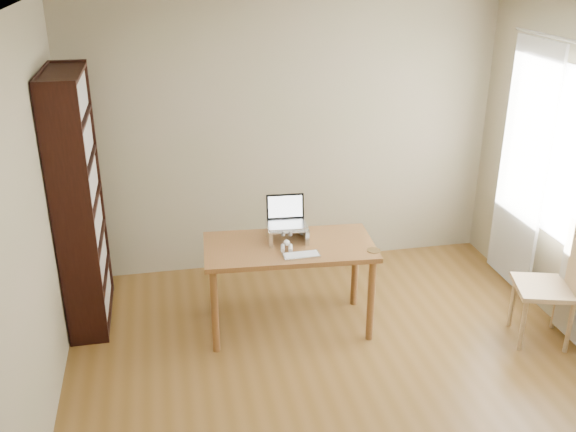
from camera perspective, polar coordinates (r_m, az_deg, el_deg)
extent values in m
cube|color=brown|center=(4.68, 5.65, -16.33)|extent=(4.00, 4.50, 0.02)
cube|color=silver|center=(3.64, 7.32, 17.52)|extent=(4.00, 4.50, 0.02)
cube|color=#858159|center=(6.04, -0.12, 7.19)|extent=(4.00, 0.02, 2.60)
cube|color=#858159|center=(3.90, -23.08, -3.94)|extent=(0.02, 4.50, 2.60)
cube|color=white|center=(5.49, 23.93, 4.64)|extent=(0.01, 1.80, 1.40)
cube|color=black|center=(4.98, -18.57, -0.64)|extent=(0.30, 0.04, 2.10)
cube|color=black|center=(5.78, -17.74, 2.72)|extent=(0.30, 0.04, 2.10)
cube|color=black|center=(5.40, -19.59, 1.04)|extent=(0.02, 0.90, 2.10)
cube|color=black|center=(5.82, -16.89, -8.20)|extent=(0.30, 0.84, 0.02)
cube|color=black|center=(5.73, -16.78, -6.72)|extent=(0.20, 0.78, 0.28)
cube|color=black|center=(5.65, -17.28, -5.25)|extent=(0.30, 0.84, 0.03)
cube|color=black|center=(5.57, -17.18, -3.68)|extent=(0.20, 0.78, 0.28)
cube|color=black|center=(5.51, -17.69, -2.12)|extent=(0.30, 0.84, 0.02)
cube|color=black|center=(5.44, -17.59, -0.48)|extent=(0.20, 0.78, 0.28)
cube|color=black|center=(5.38, -18.12, 1.16)|extent=(0.30, 0.84, 0.02)
cube|color=black|center=(5.32, -18.03, 2.89)|extent=(0.20, 0.78, 0.28)
cube|color=black|center=(5.27, -18.58, 4.59)|extent=(0.30, 0.84, 0.02)
cube|color=black|center=(5.21, -18.48, 6.39)|extent=(0.20, 0.78, 0.28)
cube|color=black|center=(5.18, -19.05, 8.16)|extent=(0.30, 0.84, 0.02)
cube|color=black|center=(5.13, -18.96, 10.02)|extent=(0.20, 0.78, 0.28)
cube|color=black|center=(5.11, -19.55, 11.84)|extent=(0.30, 0.84, 0.03)
cube|color=white|center=(5.97, 20.16, 4.04)|extent=(0.03, 0.70, 2.20)
cube|color=brown|center=(5.10, 0.11, -2.77)|extent=(1.39, 0.77, 0.04)
cylinder|color=brown|center=(5.44, -6.88, -5.63)|extent=(0.06, 0.06, 0.71)
cylinder|color=brown|center=(5.65, 5.67, -4.44)|extent=(0.06, 0.06, 0.71)
cylinder|color=brown|center=(4.96, -6.28, -8.66)|extent=(0.06, 0.06, 0.71)
cylinder|color=brown|center=(5.19, 7.46, -7.20)|extent=(0.06, 0.06, 0.71)
cube|color=silver|center=(5.11, -1.66, -1.73)|extent=(0.03, 0.25, 0.12)
cube|color=silver|center=(5.16, 1.51, -1.45)|extent=(0.03, 0.25, 0.12)
cube|color=silver|center=(5.11, -0.07, -0.92)|extent=(0.32, 0.25, 0.01)
cube|color=silver|center=(5.10, -0.07, -0.77)|extent=(0.32, 0.23, 0.02)
cube|color=black|center=(5.17, -0.35, 0.86)|extent=(0.31, 0.07, 0.20)
cube|color=white|center=(5.16, -0.33, 0.84)|extent=(0.28, 0.05, 0.17)
cube|color=silver|center=(4.90, 1.19, -3.53)|extent=(0.28, 0.13, 0.02)
cube|color=silver|center=(4.90, 1.19, -3.43)|extent=(0.26, 0.11, 0.00)
cylinder|color=#4F391B|center=(5.04, 7.62, -3.04)|extent=(0.11, 0.11, 0.01)
ellipsoid|color=#423B34|center=(5.15, -0.26, -1.37)|extent=(0.18, 0.41, 0.14)
ellipsoid|color=#423B34|center=(5.25, -0.50, -0.93)|extent=(0.16, 0.17, 0.13)
ellipsoid|color=#423B34|center=(4.98, 0.17, -2.03)|extent=(0.11, 0.10, 0.10)
ellipsoid|color=silver|center=(5.03, 0.08, -2.22)|extent=(0.10, 0.10, 0.09)
sphere|color=silver|center=(4.95, 0.25, -2.36)|extent=(0.05, 0.05, 0.05)
cone|color=#423B34|center=(4.96, -0.16, -1.55)|extent=(0.03, 0.04, 0.05)
cone|color=#423B34|center=(4.97, 0.47, -1.49)|extent=(0.03, 0.04, 0.05)
cylinder|color=silver|center=(4.99, -0.15, -2.88)|extent=(0.03, 0.10, 0.03)
cylinder|color=silver|center=(5.00, 0.53, -2.82)|extent=(0.03, 0.10, 0.03)
cylinder|color=#423B34|center=(5.31, 0.42, -1.19)|extent=(0.14, 0.22, 0.03)
cube|color=tan|center=(5.44, 21.84, -5.96)|extent=(0.54, 0.54, 0.04)
cylinder|color=tan|center=(5.34, 20.86, -9.27)|extent=(0.04, 0.04, 0.46)
cylinder|color=tan|center=(5.52, 23.99, -8.66)|extent=(0.04, 0.04, 0.46)
cylinder|color=tan|center=(5.59, 19.02, -7.46)|extent=(0.04, 0.04, 0.46)
cylinder|color=tan|center=(5.76, 22.06, -6.95)|extent=(0.04, 0.04, 0.46)
cube|color=tan|center=(5.43, 23.97, -3.30)|extent=(0.15, 0.40, 0.52)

